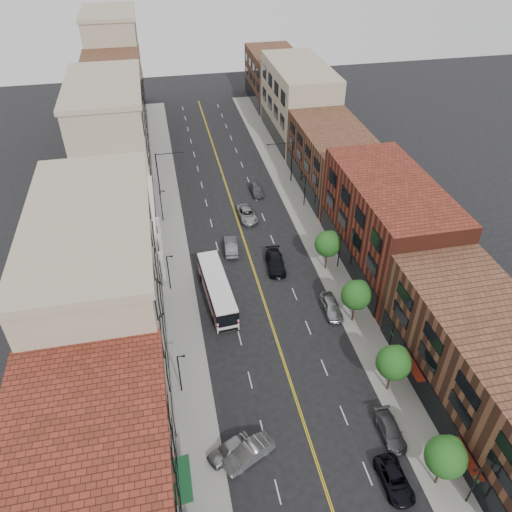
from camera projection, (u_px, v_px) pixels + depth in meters
ground at (310, 441)px, 45.69m from camera, size 220.00×220.00×0.00m
sidewalk_left at (172, 239)px, 71.35m from camera, size 4.00×110.00×0.15m
sidewalk_right at (307, 223)px, 74.60m from camera, size 4.00×110.00×0.15m
bldg_l_redbrick at (103, 505)px, 34.02m from camera, size 10.00×16.00×14.00m
bldg_l_tanoffice at (106, 300)px, 47.65m from camera, size 10.00×22.00×18.00m
bldg_l_white at (117, 238)px, 64.72m from camera, size 10.00×14.00×8.00m
bldg_l_far_a at (113, 147)px, 74.99m from camera, size 10.00×20.00×18.00m
bldg_l_far_b at (117, 109)px, 91.51m from camera, size 10.00×20.00×15.00m
bldg_l_far_c at (116, 66)px, 104.06m from camera, size 10.00×16.00×20.00m
bldg_r_near at (492, 376)px, 45.43m from camera, size 10.00×26.00×10.00m
bldg_r_mid at (387, 224)px, 63.58m from camera, size 10.00×22.00×12.00m
bldg_r_far_a at (333, 159)px, 80.58m from camera, size 10.00×20.00×10.00m
bldg_r_far_b at (298, 102)px, 95.78m from camera, size 10.00×22.00×14.00m
bldg_r_far_c at (274, 78)px, 112.30m from camera, size 10.00×18.00×11.00m
tree_r_0 at (446, 455)px, 40.09m from camera, size 3.40×3.40×5.59m
tree_r_1 at (394, 361)px, 47.90m from camera, size 3.40×3.40×5.59m
tree_r_2 at (357, 294)px, 55.71m from camera, size 3.40×3.40×5.59m
tree_r_3 at (328, 243)px, 63.52m from camera, size 3.40×3.40×5.59m
lamp_l_1 at (180, 372)px, 48.36m from camera, size 0.81×0.55×5.05m
lamp_l_2 at (169, 271)px, 60.86m from camera, size 0.81×0.55×5.05m
lamp_l_3 at (161, 204)px, 73.36m from camera, size 0.81×0.55×5.05m
lamp_r_0 at (474, 483)px, 39.43m from camera, size 0.81×0.55×5.05m
lamp_r_1 at (391, 338)px, 51.92m from camera, size 0.81×0.55×5.05m
lamp_r_2 at (339, 249)px, 64.42m from camera, size 0.81×0.55×5.05m
lamp_r_3 at (305, 189)px, 76.92m from camera, size 0.81×0.55×5.05m
signal_mast_left at (162, 169)px, 78.71m from camera, size 4.49×0.18×7.20m
signal_mast_right at (288, 157)px, 82.04m from camera, size 4.49×0.18×7.20m
city_bus at (217, 288)px, 60.08m from camera, size 3.46×12.02×3.05m
car_angle_a at (229, 449)px, 44.26m from camera, size 4.50×3.37×1.43m
car_angle_b at (249, 453)px, 43.86m from camera, size 5.11×3.66×1.60m
car_parked_near at (395, 480)px, 42.06m from camera, size 2.20×4.72×1.31m
car_parked_mid at (390, 430)px, 45.83m from camera, size 1.93×4.59×1.32m
car_parked_far at (331, 307)px, 58.92m from camera, size 2.06×4.81×1.62m
car_lane_behind at (231, 246)px, 68.65m from camera, size 2.17×5.05×1.62m
car_lane_a at (275, 263)px, 65.71m from camera, size 2.72×5.72×1.61m
car_lane_b at (247, 214)px, 75.32m from camera, size 2.82×5.54×1.50m
car_lane_c at (256, 189)px, 81.42m from camera, size 1.90×4.64×1.57m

